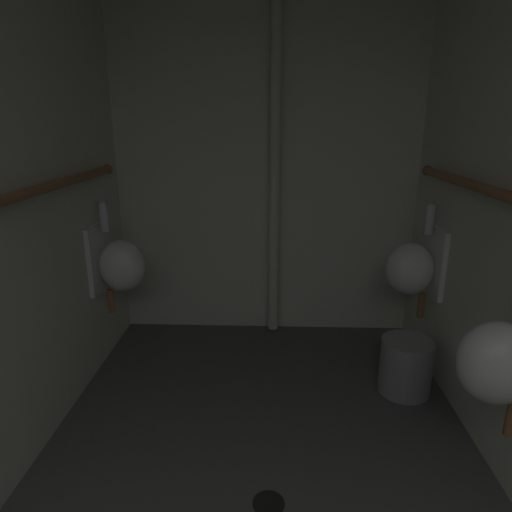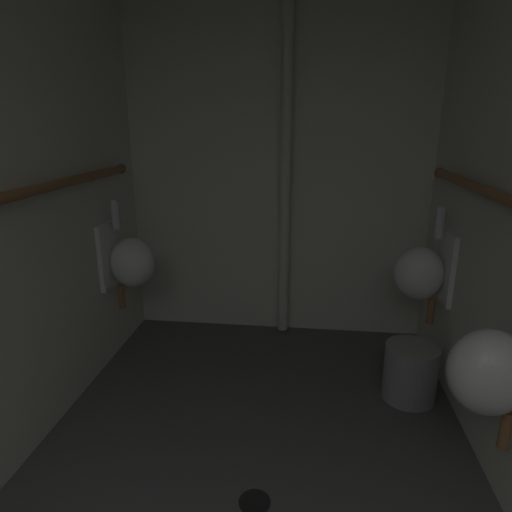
# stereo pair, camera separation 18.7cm
# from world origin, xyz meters

# --- Properties ---
(floor) EXTENTS (2.31, 3.39, 0.08)m
(floor) POSITION_xyz_m (0.00, 1.64, -0.04)
(floor) COLOR #4C4F4C
(floor) RESTS_ON ground
(wall_back) EXTENTS (2.31, 0.06, 2.48)m
(wall_back) POSITION_xyz_m (0.00, 3.30, 1.24)
(wall_back) COLOR silver
(wall_back) RESTS_ON ground
(urinal_left_mid) EXTENTS (0.32, 0.30, 0.76)m
(urinal_left_mid) POSITION_xyz_m (-0.95, 2.73, 0.69)
(urinal_left_mid) COLOR white
(urinal_right_mid) EXTENTS (0.32, 0.30, 0.76)m
(urinal_right_mid) POSITION_xyz_m (0.95, 1.59, 0.69)
(urinal_right_mid) COLOR white
(urinal_right_far) EXTENTS (0.32, 0.30, 0.76)m
(urinal_right_far) POSITION_xyz_m (0.95, 2.73, 0.69)
(urinal_right_far) COLOR white
(standpipe_back_wall) EXTENTS (0.08, 0.08, 2.43)m
(standpipe_back_wall) POSITION_xyz_m (0.06, 3.19, 1.24)
(standpipe_back_wall) COLOR beige
(standpipe_back_wall) RESTS_ON ground
(floor_drain) EXTENTS (0.14, 0.14, 0.01)m
(floor_drain) POSITION_xyz_m (0.04, 1.54, 0.00)
(floor_drain) COLOR black
(floor_drain) RESTS_ON ground
(waste_bin) EXTENTS (0.31, 0.31, 0.34)m
(waste_bin) POSITION_xyz_m (0.86, 2.41, 0.17)
(waste_bin) COLOR gray
(waste_bin) RESTS_ON ground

